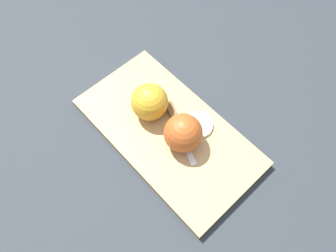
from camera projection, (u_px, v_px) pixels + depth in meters
name	position (u px, v px, depth m)	size (l,w,h in m)	color
ground_plane	(168.00, 134.00, 0.75)	(4.00, 4.00, 0.00)	#282D33
cutting_board	(168.00, 132.00, 0.74)	(0.44, 0.27, 0.02)	tan
apple_half_left	(150.00, 102.00, 0.71)	(0.08, 0.08, 0.08)	gold
apple_half_right	(183.00, 133.00, 0.68)	(0.08, 0.08, 0.08)	#AD4C1E
knife	(176.00, 121.00, 0.73)	(0.15, 0.09, 0.02)	silver
apple_slice	(198.00, 125.00, 0.73)	(0.07, 0.07, 0.01)	beige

